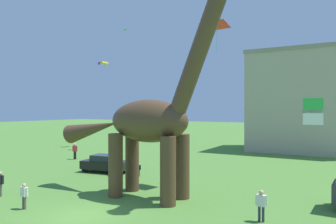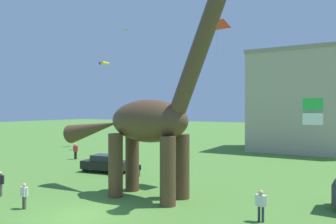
# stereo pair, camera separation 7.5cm
# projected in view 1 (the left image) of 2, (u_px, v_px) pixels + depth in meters

# --- Properties ---
(ground_plane) EXTENTS (240.00, 240.00, 0.00)m
(ground_plane) POSITION_uv_depth(u_px,v_px,m) (82.00, 215.00, 17.15)
(ground_plane) COLOR #4C7F33
(dinosaur_sculpture) EXTENTS (12.90, 2.73, 13.48)m
(dinosaur_sculpture) POSITION_uv_depth(u_px,v_px,m) (148.00, 121.00, 20.61)
(dinosaur_sculpture) COLOR #513823
(dinosaur_sculpture) RESTS_ON ground_plane
(parked_sedan_left) EXTENTS (4.43, 2.42, 1.55)m
(parked_sedan_left) POSITION_uv_depth(u_px,v_px,m) (105.00, 163.00, 28.77)
(parked_sedan_left) COLOR black
(parked_sedan_left) RESTS_ON ground_plane
(person_watching_child) EXTENTS (0.42, 0.18, 1.12)m
(person_watching_child) POSITION_uv_depth(u_px,v_px,m) (139.00, 168.00, 27.02)
(person_watching_child) COLOR #6B6056
(person_watching_child) RESTS_ON ground_plane
(person_far_spectator) EXTENTS (0.59, 0.26, 1.59)m
(person_far_spectator) POSITION_uv_depth(u_px,v_px,m) (261.00, 203.00, 16.16)
(person_far_spectator) COLOR #2D3347
(person_far_spectator) RESTS_ON ground_plane
(person_vendor_side) EXTENTS (0.60, 0.26, 1.60)m
(person_vendor_side) POSITION_uv_depth(u_px,v_px,m) (0.00, 181.00, 20.87)
(person_vendor_side) COLOR #6B6056
(person_vendor_side) RESTS_ON ground_plane
(person_strolling_adult) EXTENTS (0.54, 0.24, 1.46)m
(person_strolling_adult) POSITION_uv_depth(u_px,v_px,m) (24.00, 193.00, 18.19)
(person_strolling_adult) COLOR #6B6056
(person_strolling_adult) RESTS_ON ground_plane
(person_photographer) EXTENTS (0.67, 0.29, 1.79)m
(person_photographer) POSITION_uv_depth(u_px,v_px,m) (75.00, 150.00, 36.21)
(person_photographer) COLOR black
(person_photographer) RESTS_ON ground_plane
(kite_apex) EXTENTS (0.85, 0.85, 1.14)m
(kite_apex) POSITION_uv_depth(u_px,v_px,m) (313.00, 111.00, 14.09)
(kite_apex) COLOR green
(kite_high_left) EXTENTS (1.88, 1.47, 2.18)m
(kite_high_left) POSITION_uv_depth(u_px,v_px,m) (217.00, 25.00, 23.64)
(kite_high_left) COLOR red
(kite_drifting) EXTENTS (0.85, 0.87, 0.17)m
(kite_drifting) POSITION_uv_depth(u_px,v_px,m) (125.00, 30.00, 44.98)
(kite_drifting) COLOR green
(kite_high_right) EXTENTS (1.36, 1.56, 0.45)m
(kite_high_right) POSITION_uv_depth(u_px,v_px,m) (103.00, 63.00, 48.46)
(kite_high_right) COLOR yellow
(background_building_block) EXTENTS (14.84, 9.77, 13.35)m
(background_building_block) POSITION_uv_depth(u_px,v_px,m) (309.00, 101.00, 42.95)
(background_building_block) COLOR #B7A893
(background_building_block) RESTS_ON ground_plane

